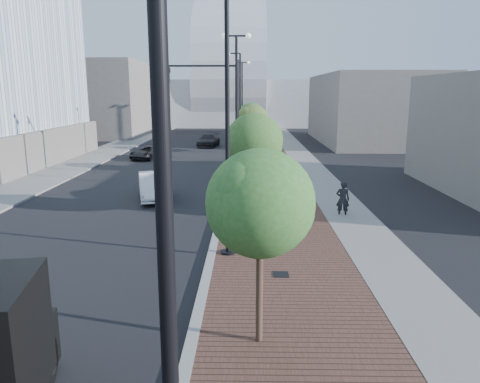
{
  "coord_description": "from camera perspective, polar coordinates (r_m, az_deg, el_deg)",
  "views": [
    {
      "loc": [
        1.33,
        -5.84,
        5.88
      ],
      "look_at": [
        1.0,
        12.0,
        2.0
      ],
      "focal_mm": 34.09,
      "sensor_mm": 36.0,
      "label": 1
    }
  ],
  "objects": [
    {
      "name": "streetlight_1",
      "position": [
        15.94,
        -1.99,
        6.72
      ],
      "size": [
        1.44,
        0.56,
        9.21
      ],
      "color": "black",
      "rests_on": "ground"
    },
    {
      "name": "convention_center",
      "position": [
        90.9,
        -1.05,
        12.35
      ],
      "size": [
        50.0,
        30.0,
        50.0
      ],
      "color": "#ABB1B6",
      "rests_on": "ground"
    },
    {
      "name": "west_sidewalk",
      "position": [
        48.38,
        -16.23,
        4.87
      ],
      "size": [
        4.0,
        140.0,
        0.12
      ],
      "primitive_type": "cube",
      "color": "slate",
      "rests_on": "ground"
    },
    {
      "name": "utility_cover_1",
      "position": [
        15.03,
        5.14,
        -10.28
      ],
      "size": [
        0.5,
        0.5,
        0.02
      ],
      "primitive_type": "cube",
      "color": "black",
      "rests_on": "sidewalk"
    },
    {
      "name": "streetlight_3",
      "position": [
        39.88,
        -0.15,
        10.06
      ],
      "size": [
        1.44,
        0.56,
        9.21
      ],
      "color": "black",
      "rests_on": "ground"
    },
    {
      "name": "tree_0",
      "position": [
        10.16,
        2.8,
        -1.53
      ],
      "size": [
        2.49,
        2.46,
        4.7
      ],
      "color": "#382619",
      "rests_on": "ground"
    },
    {
      "name": "streetlight_2",
      "position": [
        27.87,
        -0.44,
        10.09
      ],
      "size": [
        1.72,
        0.56,
        9.28
      ],
      "color": "black",
      "rests_on": "ground"
    },
    {
      "name": "sidewalk",
      "position": [
        46.26,
        3.76,
        5.02
      ],
      "size": [
        7.0,
        140.0,
        0.12
      ],
      "primitive_type": "cube",
      "color": "#4C2D23",
      "rests_on": "ground"
    },
    {
      "name": "dark_car_far",
      "position": [
        51.16,
        -3.95,
        6.43
      ],
      "size": [
        2.5,
        5.01,
        1.4
      ],
      "primitive_type": "imported",
      "rotation": [
        0.0,
        0.0,
        -0.12
      ],
      "color": "black",
      "rests_on": "ground"
    },
    {
      "name": "tree_2",
      "position": [
        32.93,
        1.63,
        8.67
      ],
      "size": [
        2.5,
        2.48,
        5.07
      ],
      "color": "#382619",
      "rests_on": "ground"
    },
    {
      "name": "streetlight_0",
      "position": [
        4.05,
        -9.42,
        -3.09
      ],
      "size": [
        1.72,
        0.56,
        9.28
      ],
      "color": "black",
      "rests_on": "ground"
    },
    {
      "name": "tree_3",
      "position": [
        44.93,
        1.49,
        9.25
      ],
      "size": [
        2.85,
        2.85,
        4.95
      ],
      "color": "#382619",
      "rests_on": "ground"
    },
    {
      "name": "curb",
      "position": [
        46.23,
        -0.59,
        5.05
      ],
      "size": [
        0.3,
        140.0,
        0.14
      ],
      "primitive_type": "cube",
      "color": "gray",
      "rests_on": "ground"
    },
    {
      "name": "commercial_block_nw",
      "position": [
        69.22,
        -17.2,
        11.01
      ],
      "size": [
        14.0,
        20.0,
        10.0
      ],
      "primitive_type": "cube",
      "color": "#68625D",
      "rests_on": "ground"
    },
    {
      "name": "dark_car_mid",
      "position": [
        42.24,
        -11.51,
        4.82
      ],
      "size": [
        3.02,
        4.57,
        1.17
      ],
      "primitive_type": "imported",
      "rotation": [
        0.0,
        0.0,
        -0.28
      ],
      "color": "black",
      "rests_on": "ground"
    },
    {
      "name": "concrete_strip",
      "position": [
        46.46,
        7.1,
        4.99
      ],
      "size": [
        2.4,
        140.0,
        0.13
      ],
      "primitive_type": "cube",
      "color": "slate",
      "rests_on": "ground"
    },
    {
      "name": "pedestrian",
      "position": [
        22.37,
        12.74,
        -0.97
      ],
      "size": [
        0.71,
        0.53,
        1.75
      ],
      "primitive_type": "imported",
      "rotation": [
        0.0,
        0.0,
        2.95
      ],
      "color": "black",
      "rests_on": "ground"
    },
    {
      "name": "traffic_mast",
      "position": [
        30.9,
        -1.99,
        10.6
      ],
      "size": [
        5.09,
        0.2,
        8.0
      ],
      "color": "black",
      "rests_on": "ground"
    },
    {
      "name": "white_sedan",
      "position": [
        26.11,
        -10.76,
        0.69
      ],
      "size": [
        2.66,
        4.73,
        1.48
      ],
      "primitive_type": "imported",
      "rotation": [
        0.0,
        0.0,
        0.26
      ],
      "color": "white",
      "rests_on": "ground"
    },
    {
      "name": "commercial_block_ne",
      "position": [
        57.77,
        16.03,
        9.94
      ],
      "size": [
        12.0,
        22.0,
        8.0
      ],
      "primitive_type": "cube",
      "color": "#65605B",
      "rests_on": "ground"
    },
    {
      "name": "tree_1",
      "position": [
        20.99,
        1.93,
        6.19
      ],
      "size": [
        2.66,
        2.66,
        5.0
      ],
      "color": "#382619",
      "rests_on": "ground"
    },
    {
      "name": "utility_cover_2",
      "position": [
        25.52,
        3.44,
        -0.78
      ],
      "size": [
        0.5,
        0.5,
        0.02
      ],
      "primitive_type": "cube",
      "color": "black",
      "rests_on": "sidewalk"
    },
    {
      "name": "streetlight_4",
      "position": [
        51.86,
        0.27,
        11.1
      ],
      "size": [
        1.72,
        0.56,
        9.28
      ],
      "color": "black",
      "rests_on": "ground"
    }
  ]
}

